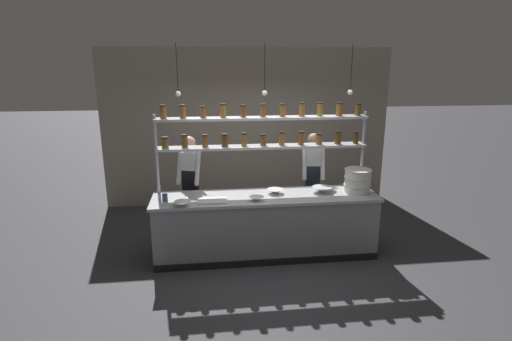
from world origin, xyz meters
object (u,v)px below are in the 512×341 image
chef_center (313,176)px  serving_cup_front (165,197)px  container_stack (358,181)px  prep_bowl_center_front (257,199)px  chef_left (190,181)px  prep_bowl_near_left (322,190)px  spice_shelf_unit (263,134)px  prep_bowl_center_back (183,204)px  cutting_board (213,201)px  prep_bowl_near_right (275,191)px

chef_center → serving_cup_front: (-2.30, -0.79, -0.00)m
container_stack → prep_bowl_center_front: 1.55m
chef_left → serving_cup_front: 0.80m
prep_bowl_near_left → serving_cup_front: bearing=-177.2°
prep_bowl_center_front → prep_bowl_near_left: bearing=13.8°
spice_shelf_unit → container_stack: spice_shelf_unit is taller
chef_center → chef_left: bearing=-169.3°
prep_bowl_near_left → prep_bowl_center_back: 2.04m
chef_center → prep_bowl_center_back: 2.29m
spice_shelf_unit → prep_bowl_center_front: spice_shelf_unit is taller
container_stack → cutting_board: (-2.13, -0.17, -0.16)m
prep_bowl_center_back → chef_left: bearing=86.0°
chef_center → cutting_board: 1.88m
prep_bowl_near_left → chef_center: bearing=86.7°
chef_left → prep_bowl_center_front: 1.28m
chef_center → prep_bowl_near_right: (-0.73, -0.64, -0.02)m
cutting_board → serving_cup_front: bearing=170.9°
cutting_board → prep_bowl_center_back: prep_bowl_center_back is taller
container_stack → prep_bowl_near_right: container_stack is taller
spice_shelf_unit → cutting_board: (-0.77, -0.50, -0.83)m
chef_left → prep_bowl_near_right: (1.25, -0.58, -0.02)m
prep_bowl_center_back → prep_bowl_near_right: prep_bowl_near_right is taller
prep_bowl_near_right → serving_cup_front: bearing=-174.6°
prep_bowl_near_right → serving_cup_front: size_ratio=2.31×
spice_shelf_unit → prep_bowl_near_right: spice_shelf_unit is taller
prep_bowl_near_right → spice_shelf_unit: bearing=121.3°
chef_center → prep_bowl_near_right: bearing=-129.7°
cutting_board → prep_bowl_near_left: prep_bowl_near_left is taller
chef_left → prep_bowl_near_left: size_ratio=5.68×
prep_bowl_center_back → cutting_board: bearing=17.4°
cutting_board → prep_bowl_near_right: size_ratio=1.68×
prep_bowl_center_front → serving_cup_front: serving_cup_front is taller
chef_center → container_stack: 0.88m
cutting_board → prep_bowl_center_back: bearing=-162.6°
chef_center → serving_cup_front: 2.43m
prep_bowl_near_left → serving_cup_front: (-2.26, -0.11, 0.01)m
prep_bowl_center_front → serving_cup_front: 1.27m
chef_center → prep_bowl_near_right: size_ratio=7.09×
prep_bowl_near_left → prep_bowl_center_back: prep_bowl_near_left is taller
chef_center → prep_bowl_center_front: size_ratio=8.20×
container_stack → prep_bowl_center_back: size_ratio=1.74×
serving_cup_front → prep_bowl_near_right: bearing=5.4°
spice_shelf_unit → prep_bowl_near_left: (0.84, -0.28, -0.80)m
chef_center → prep_bowl_near_right: 0.97m
spice_shelf_unit → prep_bowl_center_front: (-0.16, -0.53, -0.81)m
prep_bowl_near_left → prep_bowl_center_front: size_ratio=1.45×
serving_cup_front → cutting_board: bearing=-9.1°
chef_left → container_stack: chef_left is taller
prep_bowl_center_front → serving_cup_front: bearing=173.8°
prep_bowl_near_left → prep_bowl_center_back: size_ratio=1.30×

